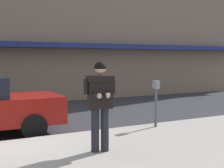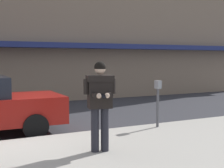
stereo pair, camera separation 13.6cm
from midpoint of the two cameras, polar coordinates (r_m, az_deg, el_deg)
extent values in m
plane|color=#333338|center=(7.86, -19.74, -10.35)|extent=(80.00, 80.00, 0.00)
cube|color=silver|center=(8.09, -12.66, -9.73)|extent=(28.00, 0.12, 0.01)
cube|color=navy|center=(13.85, -19.36, 6.88)|extent=(26.60, 0.70, 0.24)
cylinder|color=black|center=(9.65, -16.83, -5.57)|extent=(0.64, 0.22, 0.64)
cylinder|color=black|center=(8.00, -14.57, -7.61)|extent=(0.64, 0.22, 0.64)
cylinder|color=#23232B|center=(6.33, -1.94, -8.30)|extent=(0.16, 0.16, 0.88)
cylinder|color=#23232B|center=(6.29, -3.73, -8.40)|extent=(0.16, 0.16, 0.88)
cube|color=black|center=(6.18, -2.86, -1.47)|extent=(0.51, 0.39, 0.64)
cube|color=black|center=(6.16, -2.87, 1.03)|extent=(0.58, 0.44, 0.12)
cylinder|color=black|center=(6.23, -0.44, -0.39)|extent=(0.11, 0.11, 0.30)
cylinder|color=black|center=(6.06, -1.16, -1.96)|extent=(0.16, 0.31, 0.10)
sphere|color=beige|center=(5.91, -1.46, -2.13)|extent=(0.10, 0.10, 0.10)
cylinder|color=black|center=(6.12, -5.33, -0.51)|extent=(0.11, 0.11, 0.30)
cylinder|color=black|center=(6.00, -3.91, -2.04)|extent=(0.16, 0.31, 0.10)
sphere|color=beige|center=(5.88, -2.99, -2.18)|extent=(0.10, 0.10, 0.10)
cube|color=black|center=(5.86, -2.14, -2.20)|extent=(0.10, 0.15, 0.07)
sphere|color=beige|center=(6.12, -2.82, 2.79)|extent=(0.22, 0.22, 0.22)
sphere|color=black|center=(6.12, -2.82, 3.07)|extent=(0.23, 0.23, 0.23)
cylinder|color=#4C4C51|center=(8.59, 7.56, -4.32)|extent=(0.07, 0.07, 1.05)
cube|color=gray|center=(8.51, 7.61, -0.10)|extent=(0.12, 0.18, 0.22)
camera|label=1|loc=(0.07, -90.62, -0.05)|focal=50.00mm
camera|label=2|loc=(0.07, 89.38, 0.05)|focal=50.00mm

